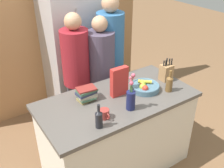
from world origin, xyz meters
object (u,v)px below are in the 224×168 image
(cereal_box, at_px, (119,82))
(person_in_red_tee, at_px, (110,57))
(knife_block, at_px, (166,72))
(bottle_vinegar, at_px, (99,118))
(flower_vase, at_px, (131,98))
(fruit_bowl, at_px, (145,87))
(person_at_sink, at_px, (77,73))
(coffee_mug, at_px, (105,114))
(refrigerator, at_px, (73,49))
(bottle_oil, at_px, (169,83))
(book_stack, at_px, (87,94))
(person_in_blue, at_px, (101,72))

(cereal_box, xyz_separation_m, person_in_red_tee, (0.35, 0.69, -0.07))
(knife_block, relative_size, bottle_vinegar, 1.13)
(cereal_box, bearing_deg, bottle_vinegar, -142.97)
(flower_vase, distance_m, bottle_vinegar, 0.40)
(fruit_bowl, bearing_deg, person_in_red_tee, 84.94)
(flower_vase, distance_m, person_in_red_tee, 1.04)
(person_at_sink, bearing_deg, person_in_red_tee, 16.70)
(flower_vase, xyz_separation_m, coffee_mug, (-0.28, 0.02, -0.08))
(refrigerator, bearing_deg, knife_block, -67.46)
(knife_block, height_order, bottle_oil, knife_block)
(knife_block, relative_size, cereal_box, 0.84)
(cereal_box, bearing_deg, book_stack, 163.15)
(person_at_sink, relative_size, person_in_blue, 1.04)
(fruit_bowl, height_order, person_in_blue, person_in_blue)
(bottle_vinegar, bearing_deg, knife_block, 15.93)
(knife_block, bearing_deg, refrigerator, 112.54)
(bottle_oil, distance_m, bottle_vinegar, 0.93)
(refrigerator, bearing_deg, person_in_blue, -85.23)
(fruit_bowl, bearing_deg, knife_block, 7.26)
(book_stack, height_order, bottle_vinegar, bottle_vinegar)
(fruit_bowl, bearing_deg, person_in_blue, 101.01)
(fruit_bowl, height_order, knife_block, knife_block)
(refrigerator, distance_m, person_in_red_tee, 0.62)
(bottle_vinegar, distance_m, person_in_red_tee, 1.30)
(refrigerator, xyz_separation_m, flower_vase, (-0.15, -1.52, 0.07))
(coffee_mug, bearing_deg, flower_vase, -3.08)
(book_stack, bearing_deg, fruit_bowl, -15.87)
(refrigerator, xyz_separation_m, person_at_sink, (-0.24, -0.57, -0.05))
(knife_block, xyz_separation_m, bottle_vinegar, (-1.07, -0.31, -0.01))
(fruit_bowl, relative_size, knife_block, 1.19)
(cereal_box, distance_m, person_at_sink, 0.71)
(refrigerator, relative_size, cereal_box, 6.40)
(refrigerator, relative_size, flower_vase, 5.12)
(flower_vase, relative_size, person_in_blue, 0.24)
(bottle_oil, relative_size, person_in_blue, 0.15)
(fruit_bowl, height_order, bottle_oil, bottle_oil)
(coffee_mug, relative_size, person_at_sink, 0.08)
(cereal_box, relative_size, person_at_sink, 0.19)
(knife_block, height_order, person_in_blue, person_in_blue)
(fruit_bowl, relative_size, flower_vase, 0.80)
(bottle_oil, height_order, bottle_vinegar, bottle_oil)
(person_in_blue, bearing_deg, flower_vase, -112.87)
(fruit_bowl, bearing_deg, refrigerator, 97.99)
(person_in_blue, relative_size, person_in_red_tee, 0.89)
(coffee_mug, height_order, book_stack, book_stack)
(bottle_oil, relative_size, person_at_sink, 0.14)
(coffee_mug, height_order, bottle_vinegar, bottle_vinegar)
(knife_block, distance_m, person_in_red_tee, 0.77)
(cereal_box, bearing_deg, person_at_sink, 101.95)
(bottle_oil, bearing_deg, knife_block, 53.85)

